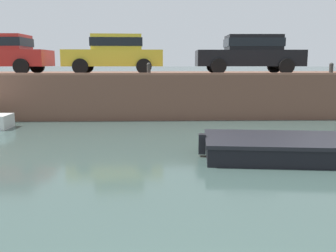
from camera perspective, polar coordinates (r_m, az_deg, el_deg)
name	(u,v)px	position (r m, az deg, el deg)	size (l,w,h in m)	color
ground_plane	(163,164)	(7.84, -0.72, -5.88)	(400.00, 400.00, 0.00)	#384C47
far_quay_wall	(158,92)	(16.56, -1.48, 5.23)	(60.00, 6.00, 1.65)	brown
far_wall_coping	(159,74)	(13.64, -1.36, 7.93)	(60.00, 0.24, 0.08)	brown
car_left_inner_yellow	(115,53)	(15.54, -8.10, 11.02)	(3.97, 2.11, 1.54)	yellow
car_centre_black	(250,53)	(15.95, 12.40, 10.86)	(4.33, 2.02, 1.54)	black
mooring_bollard_mid	(149,68)	(13.76, -2.95, 8.77)	(0.15, 0.15, 0.45)	#2D2B28
mooring_bollard_east	(331,68)	(15.24, 23.62, 8.07)	(0.15, 0.15, 0.45)	#2D2B28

